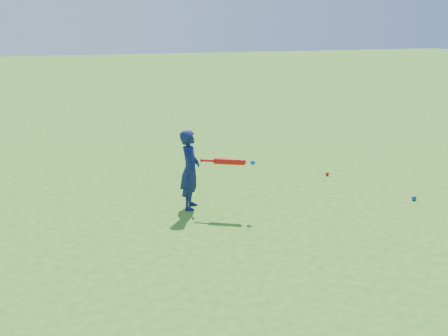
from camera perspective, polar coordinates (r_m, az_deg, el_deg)
name	(u,v)px	position (r m, az deg, el deg)	size (l,w,h in m)	color
ground	(192,202)	(7.64, -3.71, -3.95)	(80.00, 80.00, 0.00)	#34721B
child	(190,170)	(7.25, -3.90, -0.21)	(0.43, 0.28, 1.17)	#111A4F
ground_ball_red	(327,174)	(9.13, 11.72, -0.67)	(0.07, 0.07, 0.07)	red
ground_ball_blue	(414,198)	(8.24, 20.90, -3.23)	(0.07, 0.07, 0.07)	#0B2DC9
bat_swing	(231,162)	(7.04, 0.80, 0.73)	(0.70, 0.42, 0.09)	red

